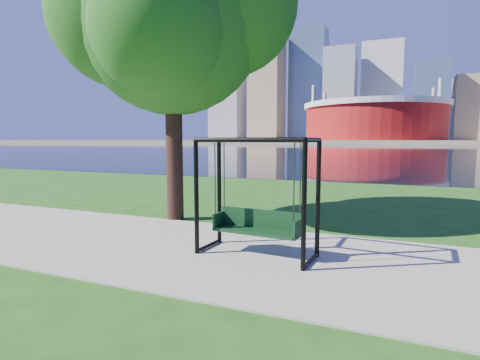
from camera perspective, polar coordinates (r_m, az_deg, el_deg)
The scene contains 8 objects.
ground at distance 7.33m, azimuth -0.79°, elevation -10.03°, with size 900.00×900.00×0.00m, color #1E5114.
path at distance 6.89m, azimuth -2.46°, elevation -10.97°, with size 120.00×4.00×0.03m, color #9E937F.
river at distance 108.52m, azimuth 21.14°, elevation 4.60°, with size 900.00×180.00×0.02m, color black.
far_bank at distance 312.48m, azimuth 22.14°, elevation 5.44°, with size 900.00×228.00×2.00m, color #937F60.
stadium at distance 242.11m, azimuth 19.72°, elevation 8.61°, with size 83.00×83.00×32.00m.
skyline at distance 327.69m, azimuth 21.65°, elevation 11.58°, with size 392.00×66.00×96.50m.
swing at distance 6.51m, azimuth 2.61°, elevation -3.01°, with size 2.09×1.03×2.08m.
park_tree at distance 10.16m, azimuth -10.42°, elevation 23.39°, with size 5.88×5.31×7.31m.
Camera 1 is at (2.79, -6.46, 2.03)m, focal length 28.00 mm.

